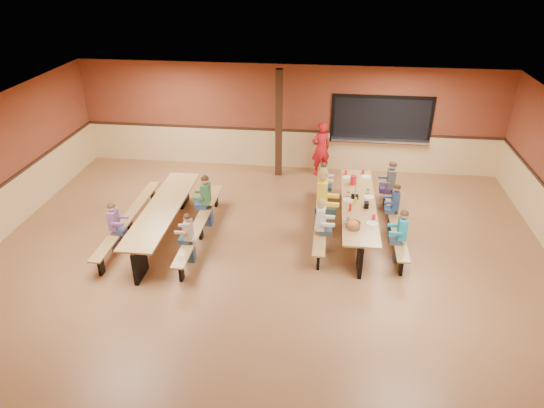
# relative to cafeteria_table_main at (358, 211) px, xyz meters

# --- Properties ---
(ground) EXTENTS (12.00, 12.00, 0.00)m
(ground) POSITION_rel_cafeteria_table_main_xyz_m (-1.92, -1.49, -0.53)
(ground) COLOR brown
(ground) RESTS_ON ground
(room_envelope) EXTENTS (12.04, 10.04, 3.02)m
(room_envelope) POSITION_rel_cafeteria_table_main_xyz_m (-1.92, -1.49, 0.16)
(room_envelope) COLOR brown
(room_envelope) RESTS_ON ground
(kitchen_pass_through) EXTENTS (2.78, 0.28, 1.38)m
(kitchen_pass_through) POSITION_rel_cafeteria_table_main_xyz_m (0.68, 3.47, 0.96)
(kitchen_pass_through) COLOR black
(kitchen_pass_through) RESTS_ON ground
(structural_post) EXTENTS (0.18, 0.18, 3.00)m
(structural_post) POSITION_rel_cafeteria_table_main_xyz_m (-2.12, 2.91, 0.97)
(structural_post) COLOR black
(structural_post) RESTS_ON ground
(cafeteria_table_main) EXTENTS (1.91, 3.70, 0.74)m
(cafeteria_table_main) POSITION_rel_cafeteria_table_main_xyz_m (0.00, 0.00, 0.00)
(cafeteria_table_main) COLOR #9F753F
(cafeteria_table_main) RESTS_ON ground
(cafeteria_table_second) EXTENTS (1.91, 3.70, 0.74)m
(cafeteria_table_second) POSITION_rel_cafeteria_table_main_xyz_m (-4.30, -0.71, 0.00)
(cafeteria_table_second) COLOR #9F753F
(cafeteria_table_second) RESTS_ON ground
(seated_child_white_left) EXTENTS (0.39, 0.32, 1.24)m
(seated_child_white_left) POSITION_rel_cafeteria_table_main_xyz_m (-0.83, -0.92, 0.10)
(seated_child_white_left) COLOR white
(seated_child_white_left) RESTS_ON ground
(seated_adult_yellow) EXTENTS (0.51, 0.41, 1.49)m
(seated_adult_yellow) POSITION_rel_cafeteria_table_main_xyz_m (-0.83, 0.02, 0.22)
(seated_adult_yellow) COLOR yellow
(seated_adult_yellow) RESTS_ON ground
(seated_child_grey_left) EXTENTS (0.34, 0.28, 1.15)m
(seated_child_grey_left) POSITION_rel_cafeteria_table_main_xyz_m (-0.83, 1.17, 0.05)
(seated_child_grey_left) COLOR silver
(seated_child_grey_left) RESTS_ON ground
(seated_child_teal_right) EXTENTS (0.36, 0.30, 1.19)m
(seated_child_teal_right) POSITION_rel_cafeteria_table_main_xyz_m (0.82, -1.11, 0.07)
(seated_child_teal_right) COLOR teal
(seated_child_teal_right) RESTS_ON ground
(seated_child_navy_right) EXTENTS (0.34, 0.28, 1.15)m
(seated_child_navy_right) POSITION_rel_cafeteria_table_main_xyz_m (0.82, 0.18, 0.05)
(seated_child_navy_right) COLOR navy
(seated_child_navy_right) RESTS_ON ground
(seated_child_char_right) EXTENTS (0.39, 0.32, 1.24)m
(seated_child_char_right) POSITION_rel_cafeteria_table_main_xyz_m (0.82, 1.22, 0.10)
(seated_child_char_right) COLOR #4A4D53
(seated_child_char_right) RESTS_ON ground
(seated_child_purple_sec) EXTENTS (0.34, 0.28, 1.14)m
(seated_child_purple_sec) POSITION_rel_cafeteria_table_main_xyz_m (-5.13, -1.43, 0.05)
(seated_child_purple_sec) COLOR #6E4A79
(seated_child_purple_sec) RESTS_ON ground
(seated_child_green_sec) EXTENTS (0.39, 0.32, 1.24)m
(seated_child_green_sec) POSITION_rel_cafeteria_table_main_xyz_m (-3.48, -0.09, 0.10)
(seated_child_green_sec) COLOR #356E3E
(seated_child_green_sec) RESTS_ON ground
(seated_child_tan_sec) EXTENTS (0.32, 0.26, 1.10)m
(seated_child_tan_sec) POSITION_rel_cafeteria_table_main_xyz_m (-3.48, -1.61, 0.03)
(seated_child_tan_sec) COLOR #B8A191
(seated_child_tan_sec) RESTS_ON ground
(standing_woman) EXTENTS (0.68, 0.59, 1.56)m
(standing_woman) POSITION_rel_cafeteria_table_main_xyz_m (-0.94, 3.06, 0.25)
(standing_woman) COLOR red
(standing_woman) RESTS_ON ground
(punch_pitcher) EXTENTS (0.16, 0.16, 0.22)m
(punch_pitcher) POSITION_rel_cafeteria_table_main_xyz_m (-0.10, 0.95, 0.32)
(punch_pitcher) COLOR red
(punch_pitcher) RESTS_ON cafeteria_table_main
(chip_bowl) EXTENTS (0.32, 0.32, 0.15)m
(chip_bowl) POSITION_rel_cafeteria_table_main_xyz_m (-0.17, -1.11, 0.29)
(chip_bowl) COLOR orange
(chip_bowl) RESTS_ON cafeteria_table_main
(napkin_dispenser) EXTENTS (0.10, 0.14, 0.13)m
(napkin_dispenser) POSITION_rel_cafeteria_table_main_xyz_m (0.15, -0.20, 0.28)
(napkin_dispenser) COLOR black
(napkin_dispenser) RESTS_ON cafeteria_table_main
(condiment_mustard) EXTENTS (0.06, 0.06, 0.17)m
(condiment_mustard) POSITION_rel_cafeteria_table_main_xyz_m (-0.08, -0.10, 0.30)
(condiment_mustard) COLOR yellow
(condiment_mustard) RESTS_ON cafeteria_table_main
(condiment_ketchup) EXTENTS (0.06, 0.06, 0.17)m
(condiment_ketchup) POSITION_rel_cafeteria_table_main_xyz_m (-0.20, -0.39, 0.30)
(condiment_ketchup) COLOR #B2140F
(condiment_ketchup) RESTS_ON cafeteria_table_main
(table_paddle) EXTENTS (0.16, 0.16, 0.56)m
(table_paddle) POSITION_rel_cafeteria_table_main_xyz_m (-0.08, 0.23, 0.35)
(table_paddle) COLOR black
(table_paddle) RESTS_ON cafeteria_table_main
(place_settings) EXTENTS (0.65, 3.30, 0.11)m
(place_settings) POSITION_rel_cafeteria_table_main_xyz_m (-0.00, -0.00, 0.27)
(place_settings) COLOR beige
(place_settings) RESTS_ON cafeteria_table_main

